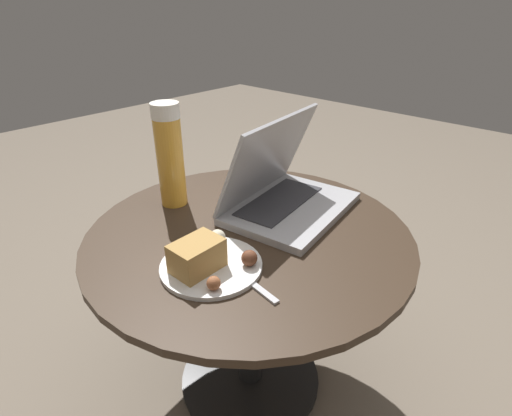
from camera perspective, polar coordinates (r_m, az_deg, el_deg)
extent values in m
plane|color=#726656|center=(1.22, -0.81, -23.12)|extent=(6.00, 6.00, 0.00)
cylinder|color=black|center=(1.21, -0.81, -22.90)|extent=(0.38, 0.38, 0.01)
cylinder|color=black|center=(1.04, -0.90, -14.79)|extent=(0.06, 0.06, 0.45)
cylinder|color=#38281C|center=(0.90, -1.01, -3.75)|extent=(0.72, 0.72, 0.02)
cube|color=#B2B2B7|center=(0.97, 5.09, -0.01)|extent=(0.35, 0.27, 0.02)
cube|color=#333338|center=(0.98, 3.40, 1.05)|extent=(0.26, 0.14, 0.00)
cube|color=#B2B2B7|center=(0.96, 1.69, 7.12)|extent=(0.33, 0.14, 0.21)
cube|color=#19234C|center=(0.96, 1.83, 7.02)|extent=(0.30, 0.12, 0.19)
cylinder|color=gold|center=(0.99, -12.10, 6.36)|extent=(0.06, 0.06, 0.22)
cylinder|color=white|center=(0.95, -12.87, 13.43)|extent=(0.07, 0.07, 0.04)
cylinder|color=white|center=(0.78, -6.40, -8.19)|extent=(0.20, 0.20, 0.01)
cube|color=tan|center=(0.75, -8.42, -6.77)|extent=(0.09, 0.07, 0.06)
sphere|color=beige|center=(0.82, -8.41, -4.85)|extent=(0.03, 0.03, 0.03)
sphere|color=brown|center=(0.76, -0.96, -7.16)|extent=(0.03, 0.03, 0.03)
sphere|color=#9E5B38|center=(0.71, -6.08, -10.62)|extent=(0.03, 0.03, 0.03)
sphere|color=beige|center=(0.83, -5.66, -4.13)|extent=(0.03, 0.03, 0.03)
cube|color=silver|center=(0.73, -0.24, -11.00)|extent=(0.03, 0.12, 0.01)
cube|color=silver|center=(0.79, -4.30, -7.92)|extent=(0.03, 0.05, 0.01)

